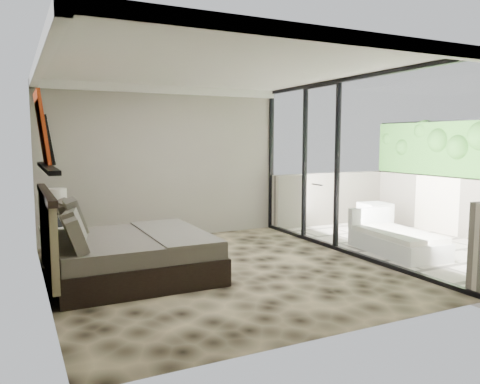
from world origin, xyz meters
name	(u,v)px	position (x,y,z in m)	size (l,w,h in m)	color
floor	(219,270)	(0.00, 0.00, 0.00)	(5.00, 5.00, 0.00)	black
ceiling	(218,68)	(0.00, 0.00, 2.79)	(4.50, 5.00, 0.02)	silver
back_wall	(165,163)	(0.00, 2.49, 1.40)	(4.50, 0.02, 2.80)	gray
left_wall	(43,177)	(-2.24, 0.00, 1.40)	(0.02, 5.00, 2.80)	gray
glass_wall	(349,167)	(2.25, 0.00, 1.40)	(0.08, 5.00, 2.80)	white
terrace_slab	(415,247)	(3.75, 0.00, -0.06)	(3.00, 5.00, 0.12)	beige
parapet_far	(469,208)	(5.10, 0.00, 0.55)	(0.30, 5.00, 1.10)	#C0B39C
foliage_hedge	(472,149)	(5.10, 0.00, 1.65)	(0.36, 4.60, 1.10)	#397B26
picture_ledge	(47,167)	(-2.18, 0.10, 1.50)	(0.12, 2.20, 0.05)	black
bed	(124,253)	(-1.28, 0.23, 0.34)	(2.08, 2.02, 1.15)	black
nightstand	(59,244)	(-1.97, 1.53, 0.26)	(0.52, 0.52, 0.52)	black
table_lamp	(56,202)	(-1.98, 1.59, 0.89)	(0.32, 0.32, 0.58)	black
abstract_canvas	(42,128)	(-2.19, 0.49, 1.97)	(0.04, 0.90, 0.90)	red
framed_print	(48,140)	(-2.14, 0.30, 1.82)	(0.03, 0.50, 0.60)	black
ottoman	(375,216)	(4.09, 1.40, 0.27)	(0.54, 0.54, 0.54)	white
lounger	(395,240)	(3.00, -0.29, 0.20)	(0.97, 1.70, 0.64)	silver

